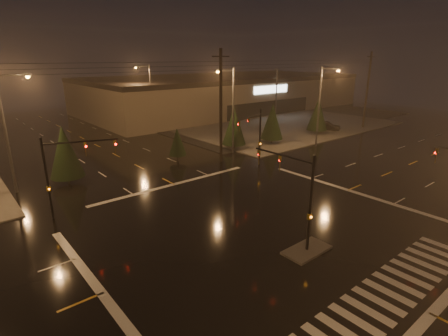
# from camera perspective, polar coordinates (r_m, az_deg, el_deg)

# --- Properties ---
(ground) EXTENTS (140.00, 140.00, 0.00)m
(ground) POSITION_cam_1_polar(r_m,az_deg,el_deg) (24.39, 5.79, -9.62)
(ground) COLOR black
(ground) RESTS_ON ground
(sidewalk_ne) EXTENTS (36.00, 36.00, 0.12)m
(sidewalk_ne) POSITION_cam_1_polar(r_m,az_deg,el_deg) (65.07, 5.71, 7.79)
(sidewalk_ne) COLOR #423F3B
(sidewalk_ne) RESTS_ON ground
(median_island) EXTENTS (3.00, 1.60, 0.15)m
(median_island) POSITION_cam_1_polar(r_m,az_deg,el_deg) (22.11, 13.35, -12.91)
(median_island) COLOR #423F3B
(median_island) RESTS_ON ground
(crosswalk) EXTENTS (15.00, 2.60, 0.01)m
(crosswalk) POSITION_cam_1_polar(r_m,az_deg,el_deg) (20.12, 25.24, -17.88)
(crosswalk) COLOR beige
(crosswalk) RESTS_ON ground
(stop_bar_near) EXTENTS (16.00, 0.50, 0.01)m
(stop_bar_near) POSITION_cam_1_polar(r_m,az_deg,el_deg) (19.61, 30.78, -19.81)
(stop_bar_near) COLOR beige
(stop_bar_near) RESTS_ON ground
(stop_bar_far) EXTENTS (16.00, 0.50, 0.01)m
(stop_bar_far) POSITION_cam_1_polar(r_m,az_deg,el_deg) (32.36, -8.16, -2.65)
(stop_bar_far) COLOR beige
(stop_bar_far) RESTS_ON ground
(parking_lot) EXTENTS (50.00, 24.00, 0.08)m
(parking_lot) POSITION_cam_1_polar(r_m,az_deg,el_deg) (67.37, 9.96, 7.94)
(parking_lot) COLOR black
(parking_lot) RESTS_ON ground
(retail_building) EXTENTS (60.20, 28.30, 7.20)m
(retail_building) POSITION_cam_1_polar(r_m,az_deg,el_deg) (79.63, 0.05, 12.43)
(retail_building) COLOR #6C644D
(retail_building) RESTS_ON ground
(signal_mast_median) EXTENTS (0.25, 4.59, 6.00)m
(signal_mast_median) POSITION_cam_1_polar(r_m,az_deg,el_deg) (21.03, 12.05, -3.32)
(signal_mast_median) COLOR black
(signal_mast_median) RESTS_ON ground
(signal_mast_ne) EXTENTS (4.84, 1.86, 6.00)m
(signal_mast_ne) POSITION_cam_1_polar(r_m,az_deg,el_deg) (36.32, 5.21, 5.93)
(signal_mast_ne) COLOR black
(signal_mast_ne) RESTS_ON ground
(signal_mast_nw) EXTENTS (4.84, 1.86, 6.00)m
(signal_mast_nw) POSITION_cam_1_polar(r_m,az_deg,el_deg) (26.95, -24.91, 0.15)
(signal_mast_nw) COLOR black
(signal_mast_nw) RESTS_ON ground
(streetlight_1) EXTENTS (2.77, 0.32, 10.00)m
(streetlight_1) POSITION_cam_1_polar(r_m,az_deg,el_deg) (33.78, -31.72, 5.95)
(streetlight_1) COLOR #38383A
(streetlight_1) RESTS_ON ground
(streetlight_3) EXTENTS (2.77, 0.32, 10.00)m
(streetlight_3) POSITION_cam_1_polar(r_m,az_deg,el_deg) (41.37, 1.19, 10.26)
(streetlight_3) COLOR #38383A
(streetlight_3) RESTS_ON ground
(streetlight_4) EXTENTS (2.77, 0.32, 10.00)m
(streetlight_4) POSITION_cam_1_polar(r_m,az_deg,el_deg) (57.91, -12.14, 12.01)
(streetlight_4) COLOR #38383A
(streetlight_4) RESTS_ON ground
(streetlight_6) EXTENTS (0.32, 2.77, 10.00)m
(streetlight_6) POSITION_cam_1_polar(r_m,az_deg,el_deg) (46.17, 15.64, 10.40)
(streetlight_6) COLOR #38383A
(streetlight_6) RESTS_ON ground
(utility_pole_1) EXTENTS (2.20, 0.32, 12.00)m
(utility_pole_1) POSITION_cam_1_polar(r_m,az_deg,el_deg) (37.78, -0.52, 10.05)
(utility_pole_1) COLOR black
(utility_pole_1) RESTS_ON ground
(utility_pole_2) EXTENTS (2.20, 0.32, 12.00)m
(utility_pole_2) POSITION_cam_1_polar(r_m,az_deg,el_deg) (61.19, 22.34, 11.70)
(utility_pole_2) COLOR black
(utility_pole_2) RESTS_ON ground
(conifer_0) EXTENTS (2.96, 2.96, 5.32)m
(conifer_0) POSITION_cam_1_polar(r_m,az_deg,el_deg) (43.58, 1.66, 6.92)
(conifer_0) COLOR black
(conifer_0) RESTS_ON ground
(conifer_1) EXTENTS (2.96, 2.96, 5.33)m
(conifer_1) POSITION_cam_1_polar(r_m,az_deg,el_deg) (46.97, 7.88, 7.55)
(conifer_1) COLOR black
(conifer_1) RESTS_ON ground
(conifer_2) EXTENTS (3.02, 3.02, 5.42)m
(conifer_2) POSITION_cam_1_polar(r_m,az_deg,el_deg) (54.20, 15.06, 8.51)
(conifer_2) COLOR black
(conifer_2) RESTS_ON ground
(conifer_3) EXTENTS (2.99, 2.99, 5.38)m
(conifer_3) POSITION_cam_1_polar(r_m,az_deg,el_deg) (34.42, -24.56, 2.43)
(conifer_3) COLOR black
(conifer_3) RESTS_ON ground
(conifer_4) EXTENTS (1.95, 1.95, 3.75)m
(conifer_4) POSITION_cam_1_polar(r_m,az_deg,el_deg) (38.93, -7.62, 4.28)
(conifer_4) COLOR black
(conifer_4) RESTS_ON ground
(car_parked) EXTENTS (3.56, 4.82, 1.53)m
(car_parked) POSITION_cam_1_polar(r_m,az_deg,el_deg) (58.08, 16.31, 6.68)
(car_parked) COLOR black
(car_parked) RESTS_ON ground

